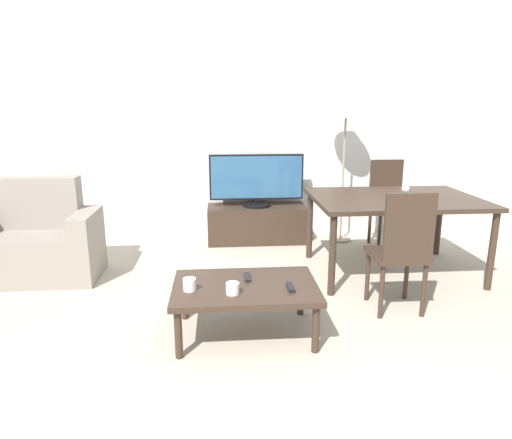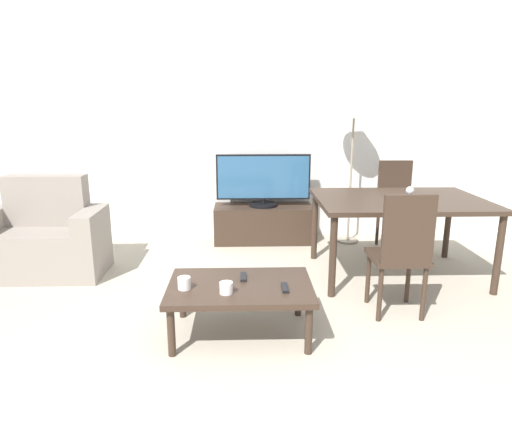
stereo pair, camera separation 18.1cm
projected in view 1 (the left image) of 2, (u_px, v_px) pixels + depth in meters
wall_back at (237, 122)px, 5.27m from camera, size 7.89×0.06×2.70m
armchair at (36, 243)px, 4.14m from camera, size 1.11×0.60×0.91m
tv_stand at (256, 224)px, 5.28m from camera, size 1.12×0.44×0.42m
tv at (256, 180)px, 5.15m from camera, size 1.06×0.32×0.59m
coffee_table at (245, 290)px, 3.11m from camera, size 0.98×0.66×0.37m
dining_table at (395, 204)px, 4.19m from camera, size 1.50×1.08×0.73m
dining_chair_near at (402, 247)px, 3.38m from camera, size 0.40×0.40×0.95m
dining_chair_far at (388, 199)px, 5.07m from camera, size 0.40×0.40×0.95m
floor_lamp at (346, 110)px, 4.99m from camera, size 0.40×0.40×1.69m
remote_primary at (247, 277)px, 3.21m from camera, size 0.04×0.15×0.02m
remote_secondary at (290, 287)px, 3.04m from camera, size 0.04×0.15×0.02m
cup_white_near at (190, 284)px, 3.00m from camera, size 0.09×0.09×0.08m
cup_colored_far at (233, 288)px, 2.94m from camera, size 0.09×0.09×0.08m
wine_glass_left at (406, 190)px, 3.95m from camera, size 0.07×0.07×0.15m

